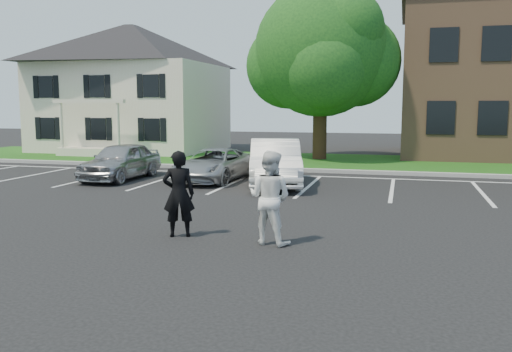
{
  "coord_description": "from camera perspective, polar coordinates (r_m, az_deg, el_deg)",
  "views": [
    {
      "loc": [
        3.09,
        -10.39,
        2.8
      ],
      "look_at": [
        0.0,
        1.0,
        1.25
      ],
      "focal_mm": 38.0,
      "sensor_mm": 36.0,
      "label": 1
    }
  ],
  "objects": [
    {
      "name": "house",
      "position": [
        34.38,
        -12.89,
        9.01
      ],
      "size": [
        10.3,
        9.22,
        7.6
      ],
      "color": "beige",
      "rests_on": "ground"
    },
    {
      "name": "grass_strip",
      "position": [
        26.71,
        8.47,
        1.47
      ],
      "size": [
        44.0,
        8.0,
        0.08
      ],
      "primitive_type": "cube",
      "color": "#194D13",
      "rests_on": "ground"
    },
    {
      "name": "man_white_shirt",
      "position": [
        10.92,
        1.45,
        -2.28
      ],
      "size": [
        1.07,
        0.92,
        1.9
      ],
      "primitive_type": "imported",
      "rotation": [
        0.0,
        0.0,
        2.9
      ],
      "color": "white",
      "rests_on": "ground"
    },
    {
      "name": "stall_lines",
      "position": [
        19.61,
        10.09,
        -0.82
      ],
      "size": [
        34.0,
        5.36,
        0.01
      ],
      "color": "silver",
      "rests_on": "ground"
    },
    {
      "name": "man_black_suit",
      "position": [
        11.63,
        -8.14,
        -1.87
      ],
      "size": [
        0.79,
        0.66,
        1.85
      ],
      "primitive_type": "imported",
      "rotation": [
        0.0,
        0.0,
        3.52
      ],
      "color": "black",
      "rests_on": "ground"
    },
    {
      "name": "car_white_sedan",
      "position": [
        19.0,
        2.03,
        1.45
      ],
      "size": [
        2.85,
        5.14,
        1.61
      ],
      "primitive_type": "imported",
      "rotation": [
        0.0,
        0.0,
        0.25
      ],
      "color": "white",
      "rests_on": "ground"
    },
    {
      "name": "car_silver_west",
      "position": [
        21.11,
        -14.06,
        1.55
      ],
      "size": [
        1.75,
        4.15,
        1.4
      ],
      "primitive_type": "imported",
      "rotation": [
        0.0,
        0.0,
        -0.02
      ],
      "color": "#9D9DA1",
      "rests_on": "ground"
    },
    {
      "name": "curb",
      "position": [
        22.76,
        7.28,
        0.55
      ],
      "size": [
        40.0,
        0.3,
        0.15
      ],
      "primitive_type": "cube",
      "color": "#969691",
      "rests_on": "ground"
    },
    {
      "name": "tree",
      "position": [
        27.9,
        7.07,
        12.67
      ],
      "size": [
        7.8,
        7.2,
        8.8
      ],
      "color": "black",
      "rests_on": "ground"
    },
    {
      "name": "car_silver_minivan",
      "position": [
        20.14,
        -4.42,
        1.18
      ],
      "size": [
        2.29,
        4.42,
        1.19
      ],
      "primitive_type": "imported",
      "rotation": [
        0.0,
        0.0,
        -0.07
      ],
      "color": "#989A9F",
      "rests_on": "ground"
    },
    {
      "name": "ground_plane",
      "position": [
        11.19,
        -1.35,
        -7.01
      ],
      "size": [
        90.0,
        90.0,
        0.0
      ],
      "primitive_type": "plane",
      "color": "black",
      "rests_on": "ground"
    }
  ]
}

